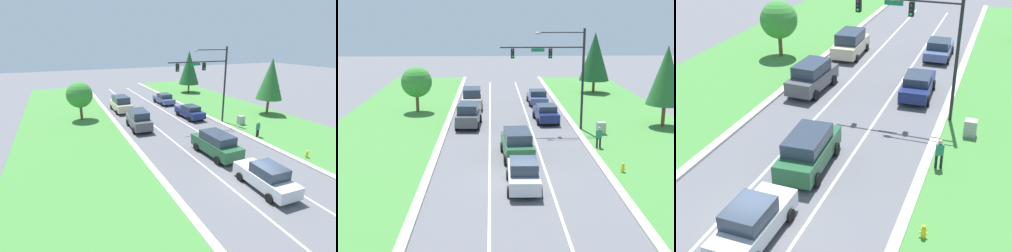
{
  "view_description": "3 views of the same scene",
  "coord_description": "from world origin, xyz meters",
  "views": [
    {
      "loc": [
        -11.57,
        -11.89,
        9.18
      ],
      "look_at": [
        -2.26,
        9.72,
        1.53
      ],
      "focal_mm": 28.0,
      "sensor_mm": 36.0,
      "label": 1
    },
    {
      "loc": [
        -1.66,
        -26.19,
        10.08
      ],
      "look_at": [
        -0.6,
        6.89,
        1.86
      ],
      "focal_mm": 50.0,
      "sensor_mm": 36.0,
      "label": 2
    },
    {
      "loc": [
        8.61,
        -13.38,
        12.75
      ],
      "look_at": [
        1.3,
        7.02,
        1.63
      ],
      "focal_mm": 50.0,
      "sensor_mm": 36.0,
      "label": 3
    }
  ],
  "objects": [
    {
      "name": "champagne_suv",
      "position": [
        -3.7,
        22.61,
        1.06
      ],
      "size": [
        2.3,
        5.02,
        2.11
      ],
      "rotation": [
        0.0,
        0.0,
        0.03
      ],
      "color": "beige",
      "rests_on": "ground_plane"
    },
    {
      "name": "lane_stripe_inner_left",
      "position": [
        -1.8,
        0.0,
        0.0
      ],
      "size": [
        0.14,
        81.0,
        0.01
      ],
      "color": "white",
      "rests_on": "ground_plane"
    },
    {
      "name": "graphite_suv",
      "position": [
        -3.69,
        14.45,
        1.07
      ],
      "size": [
        2.27,
        4.92,
        2.09
      ],
      "rotation": [
        0.0,
        0.0,
        -0.05
      ],
      "color": "#4C4C51",
      "rests_on": "ground_plane"
    },
    {
      "name": "lane_stripe_inner_right",
      "position": [
        1.8,
        0.0,
        0.0
      ],
      "size": [
        0.14,
        81.0,
        0.01
      ],
      "color": "white",
      "rests_on": "ground_plane"
    },
    {
      "name": "navy_sedan",
      "position": [
        3.4,
        15.98,
        0.82
      ],
      "size": [
        2.2,
        4.76,
        1.62
      ],
      "rotation": [
        0.0,
        0.0,
        0.05
      ],
      "color": "navy",
      "rests_on": "ground_plane"
    },
    {
      "name": "forest_suv",
      "position": [
        0.12,
        5.08,
        1.03
      ],
      "size": [
        2.3,
        5.0,
        1.99
      ],
      "rotation": [
        0.0,
        0.0,
        0.05
      ],
      "color": "#235633",
      "rests_on": "ground_plane"
    },
    {
      "name": "slate_blue_sedan",
      "position": [
        3.42,
        24.49,
        0.79
      ],
      "size": [
        2.15,
        4.59,
        1.57
      ],
      "rotation": [
        0.0,
        0.0,
        0.02
      ],
      "color": "#475684",
      "rests_on": "ground_plane"
    },
    {
      "name": "traffic_signal_mast",
      "position": [
        4.18,
        12.83,
        5.68
      ],
      "size": [
        7.1,
        0.41,
        8.64
      ],
      "color": "black",
      "rests_on": "ground_plane"
    },
    {
      "name": "utility_cabinet",
      "position": [
        7.44,
        11.12,
        0.54
      ],
      "size": [
        0.7,
        0.6,
        1.07
      ],
      "color": "#9E9E99",
      "rests_on": "ground_plane"
    },
    {
      "name": "ground_plane",
      "position": [
        0.0,
        0.0,
        0.0
      ],
      "size": [
        160.0,
        160.0,
        0.0
      ],
      "primitive_type": "plane",
      "color": "#5B5B60"
    },
    {
      "name": "pedestrian",
      "position": [
        6.32,
        7.12,
        0.94
      ],
      "size": [
        0.43,
        0.32,
        1.69
      ],
      "rotation": [
        0.0,
        0.0,
        3.43
      ],
      "color": "black",
      "rests_on": "ground_plane"
    },
    {
      "name": "fire_hydrant",
      "position": [
        6.64,
        1.63,
        0.34
      ],
      "size": [
        0.34,
        0.2,
        0.7
      ],
      "color": "gold",
      "rests_on": "ground_plane"
    },
    {
      "name": "oak_near_left_tree",
      "position": [
        -9.1,
        20.34,
        3.1
      ],
      "size": [
        3.06,
        3.06,
        4.65
      ],
      "color": "brown",
      "rests_on": "ground_plane"
    },
    {
      "name": "silver_sedan",
      "position": [
        0.17,
        -0.62,
        0.85
      ],
      "size": [
        2.01,
        4.56,
        1.74
      ],
      "rotation": [
        0.0,
        0.0,
        -0.02
      ],
      "color": "silver",
      "rests_on": "ground_plane"
    }
  ]
}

